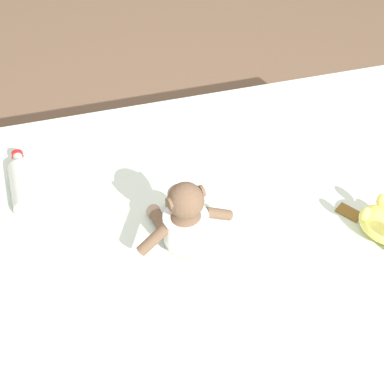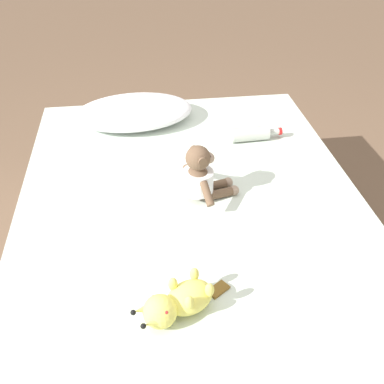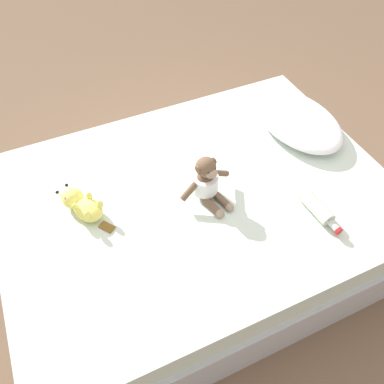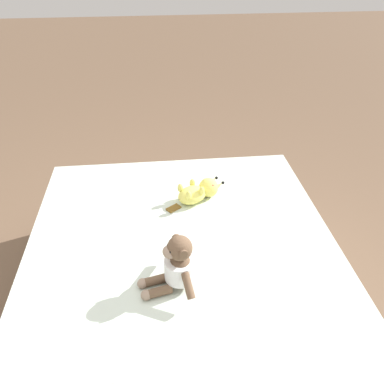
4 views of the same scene
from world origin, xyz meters
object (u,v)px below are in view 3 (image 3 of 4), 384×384
Objects in this scene: pillow at (298,120)px; plush_yellow_creature at (82,205)px; bed at (197,221)px; plush_monkey at (207,182)px; glass_bottle at (318,209)px.

pillow is 1.24m from plush_yellow_creature.
bed is 0.33m from plush_monkey.
pillow reaches higher than bed.
pillow reaches higher than glass_bottle.
plush_monkey is 1.14× the size of glass_bottle.
pillow reaches higher than plush_yellow_creature.
glass_bottle is (0.31, 0.42, -0.06)m from plush_monkey.
plush_yellow_creature is at bearing -105.13° from plush_monkey.
plush_monkey is at bearing -70.53° from pillow.
plush_yellow_creature is (-0.11, -0.53, 0.28)m from bed.
plush_monkey reaches higher than plush_yellow_creature.
glass_bottle is (0.46, 0.98, -0.01)m from plush_yellow_creature.
plush_monkey is at bearing 74.87° from plush_yellow_creature.
bed is 3.10× the size of pillow.
plush_monkey reaches higher than pillow.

